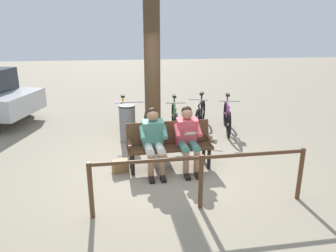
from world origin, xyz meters
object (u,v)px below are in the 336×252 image
(litter_bin, at_px, (127,123))
(bicycle_green, at_px, (227,117))
(bicycle_silver, at_px, (124,119))
(person_companion, at_px, (154,138))
(bicycle_purple, at_px, (175,119))
(person_reading, at_px, (188,136))
(bicycle_red, at_px, (200,116))
(bicycle_blue, at_px, (147,118))
(handbag, at_px, (120,166))
(tree_trunk, at_px, (152,72))
(bench, at_px, (169,142))

(litter_bin, relative_size, bicycle_green, 0.52)
(litter_bin, bearing_deg, bicycle_silver, -82.61)
(person_companion, distance_m, bicycle_purple, 2.29)
(person_reading, relative_size, bicycle_silver, 0.72)
(bicycle_red, relative_size, bicycle_blue, 0.95)
(litter_bin, height_order, bicycle_purple, bicycle_purple)
(person_reading, relative_size, litter_bin, 1.38)
(person_companion, bearing_deg, bicycle_red, -124.21)
(bicycle_red, bearing_deg, handbag, -20.23)
(bicycle_silver, bearing_deg, tree_trunk, 33.30)
(bench, height_order, tree_trunk, tree_trunk)
(person_companion, relative_size, tree_trunk, 0.36)
(bicycle_green, xyz_separation_m, bicycle_blue, (2.03, -0.19, 0.00))
(tree_trunk, xyz_separation_m, bicycle_silver, (0.67, -0.84, -1.29))
(bicycle_green, bearing_deg, person_companion, -31.14)
(person_reading, distance_m, litter_bin, 2.02)
(handbag, xyz_separation_m, bicycle_blue, (-0.65, -2.31, 0.24))
(bench, bearing_deg, bicycle_green, -135.29)
(litter_bin, xyz_separation_m, bicycle_silver, (0.08, -0.65, -0.08))
(handbag, xyz_separation_m, bicycle_purple, (-1.32, -2.11, 0.24))
(bicycle_blue, xyz_separation_m, bicycle_silver, (0.59, -0.01, 0.00))
(person_companion, xyz_separation_m, bicycle_red, (-1.41, -2.40, -0.30))
(person_companion, relative_size, bicycle_green, 0.73)
(person_reading, bearing_deg, person_companion, -0.05)
(bicycle_red, distance_m, bicycle_purple, 0.75)
(person_reading, bearing_deg, bench, -27.31)
(bicycle_green, distance_m, bicycle_silver, 2.62)
(bench, xyz_separation_m, bicycle_purple, (-0.39, -1.97, -0.15))
(bicycle_green, relative_size, bicycle_purple, 0.98)
(tree_trunk, bearing_deg, bicycle_silver, -51.69)
(bench, xyz_separation_m, bicycle_green, (-1.75, -1.97, -0.15))
(bicycle_purple, bearing_deg, litter_bin, -64.97)
(person_reading, xyz_separation_m, bicycle_blue, (0.61, -2.31, -0.31))
(bench, distance_m, bicycle_silver, 2.34)
(person_reading, height_order, person_companion, same)
(bicycle_silver, bearing_deg, bicycle_green, 80.69)
(bicycle_green, height_order, bicycle_purple, same)
(bench, relative_size, person_companion, 1.36)
(bicycle_green, height_order, bicycle_silver, same)
(bicycle_red, bearing_deg, bicycle_purple, -50.55)
(tree_trunk, xyz_separation_m, bicycle_green, (-1.95, -0.65, -1.29))
(person_companion, xyz_separation_m, tree_trunk, (-0.11, -1.51, 0.98))
(tree_trunk, distance_m, bicycle_silver, 1.68)
(person_companion, xyz_separation_m, bicycle_purple, (-0.70, -2.15, -0.30))
(litter_bin, height_order, bicycle_green, bicycle_green)
(person_reading, relative_size, bicycle_green, 0.73)
(person_reading, bearing_deg, litter_bin, -60.09)
(handbag, relative_size, litter_bin, 0.35)
(litter_bin, bearing_deg, bicycle_red, -159.95)
(person_companion, distance_m, bicycle_green, 3.00)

